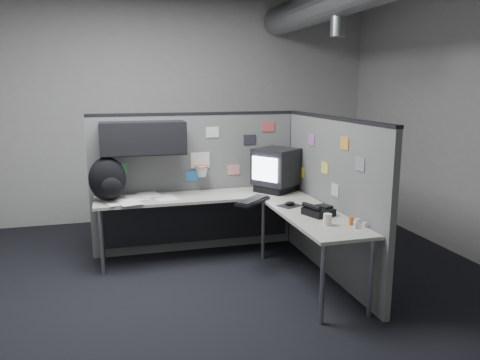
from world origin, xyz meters
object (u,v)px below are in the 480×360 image
object	(u,v)px
backpack	(108,180)
monitor	(276,169)
desk	(228,210)
phone	(318,211)
keyboard	(253,201)

from	to	relation	value
backpack	monitor	bearing A→B (deg)	5.39
desk	backpack	distance (m)	1.31
monitor	backpack	bearing A→B (deg)	-170.68
desk	phone	bearing A→B (deg)	-50.81
keyboard	phone	xyz separation A→B (m)	(0.45, -0.62, 0.02)
desk	backpack	bearing A→B (deg)	167.30
monitor	backpack	xyz separation A→B (m)	(-1.87, 0.02, -0.03)
keyboard	phone	size ratio (longest dim) A/B	1.48
desk	backpack	xyz separation A→B (m)	(-1.23, 0.28, 0.35)
keyboard	monitor	bearing A→B (deg)	48.14
keyboard	phone	bearing A→B (deg)	-52.91
monitor	phone	bearing A→B (deg)	-78.40
keyboard	backpack	xyz separation A→B (m)	(-1.45, 0.47, 0.21)
desk	monitor	bearing A→B (deg)	22.24
desk	keyboard	world-z (taller)	keyboard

